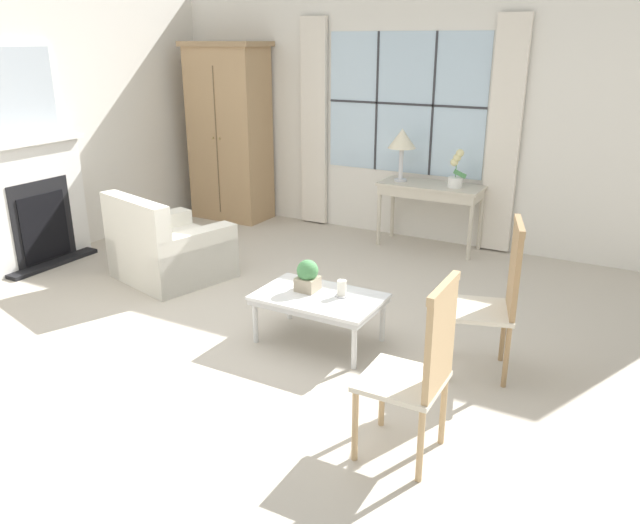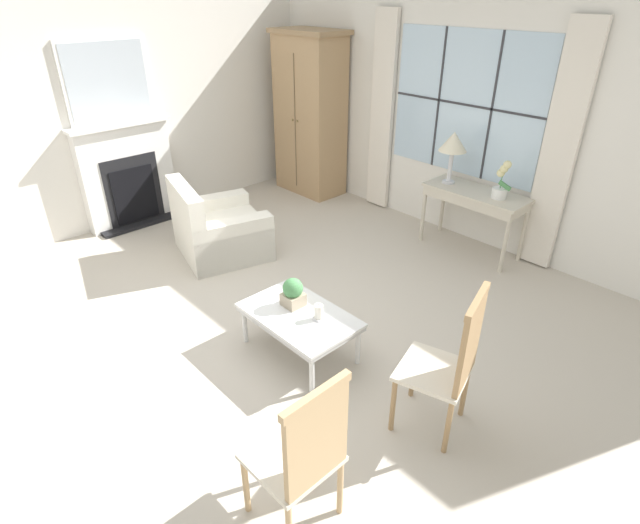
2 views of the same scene
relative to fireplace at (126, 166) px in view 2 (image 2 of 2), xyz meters
name	(u,v)px [view 2 (image 2 of 2)]	position (x,y,z in m)	size (l,w,h in m)	color
ground_plane	(256,326)	(2.91, -0.22, -0.75)	(14.00, 14.00, 0.00)	#BCB2A3
wall_back_windowed	(464,118)	(2.91, 2.80, 0.65)	(7.20, 0.14, 2.80)	silver
wall_left	(141,106)	(-0.12, 0.38, 0.65)	(0.06, 7.20, 2.80)	silver
fireplace	(126,166)	(0.00, 0.00, 0.00)	(0.34, 1.21, 2.20)	black
armoire	(310,115)	(0.67, 2.45, 0.36)	(1.04, 0.61, 2.21)	tan
console_table	(475,198)	(3.38, 2.48, -0.11)	(1.13, 0.47, 0.73)	beige
table_lamp	(453,143)	(3.02, 2.46, 0.44)	(0.31, 0.31, 0.58)	silver
potted_orchid	(501,183)	(3.65, 2.47, 0.15)	(0.20, 0.16, 0.41)	white
armchair_upholstered	(218,231)	(1.48, 0.32, -0.47)	(1.16, 1.11, 0.86)	silver
side_chair_wooden	(452,359)	(4.74, 0.01, -0.13)	(0.55, 0.55, 1.11)	beige
accent_chair_wooden	(304,451)	(4.63, -1.15, -0.15)	(0.45, 0.45, 1.07)	beige
coffee_table	(299,318)	(3.45, -0.17, -0.40)	(0.95, 0.60, 0.39)	silver
potted_plant_small	(293,292)	(3.32, -0.12, -0.23)	(0.17, 0.17, 0.25)	tan
pillar_candle	(319,313)	(3.61, -0.10, -0.30)	(0.10, 0.10, 0.14)	silver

